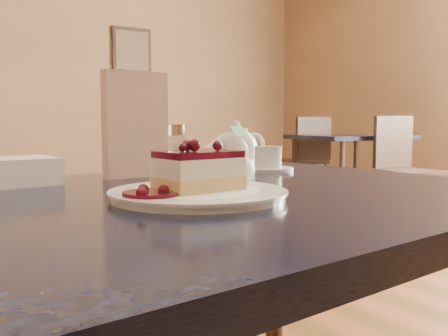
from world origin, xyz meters
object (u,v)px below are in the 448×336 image
dessert_plate (198,195)px  main_table (181,243)px  cheesecake_slice (198,171)px  bg_table_far_right (348,205)px  tea_set (242,151)px

dessert_plate → main_table: bearing=96.5°
cheesecake_slice → bg_table_far_right: bearing=34.6°
tea_set → bg_table_far_right: size_ratio=0.13×
main_table → cheesecake_slice: size_ratio=9.96×
dessert_plate → cheesecake_slice: 0.03m
main_table → dessert_plate: 0.09m
bg_table_far_right → dessert_plate: bearing=-133.1°
main_table → bg_table_far_right: 3.98m
main_table → dessert_plate: bearing=-90.0°
cheesecake_slice → tea_set: 0.49m
cheesecake_slice → tea_set: size_ratio=0.55×
tea_set → bg_table_far_right: tea_set is taller
main_table → bg_table_far_right: size_ratio=0.71×
dessert_plate → cheesecake_slice: cheesecake_slice is taller
dessert_plate → bg_table_far_right: bearing=41.0°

